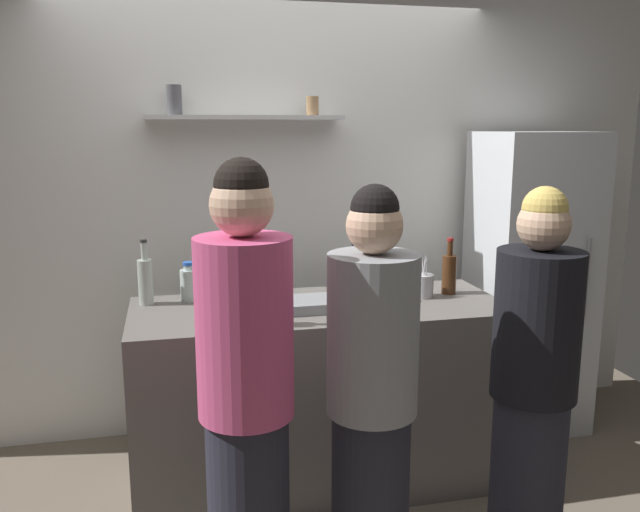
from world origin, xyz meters
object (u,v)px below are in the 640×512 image
Objects in this scene: person_grey_hoodie at (372,403)px; wine_bottle_green_glass at (261,301)px; utensil_holder at (423,285)px; wine_bottle_dark_glass at (354,278)px; refrigerator at (530,282)px; person_pink_top at (246,402)px; water_bottle_plastic at (189,284)px; wine_bottle_amber_glass at (449,273)px; baking_pan at (308,304)px; wine_bottle_pale_glass at (145,280)px; person_blonde at (533,388)px.

wine_bottle_green_glass is at bearing 166.64° from person_grey_hoodie.
utensil_holder is 0.67× the size of wine_bottle_dark_glass.
person_pink_top is at bearing -145.62° from refrigerator.
water_bottle_plastic is (-0.30, 0.51, -0.02)m from wine_bottle_green_glass.
wine_bottle_dark_glass is 0.94m from person_grey_hoodie.
utensil_holder is 0.73× the size of wine_bottle_amber_glass.
utensil_holder is 0.94m from wine_bottle_green_glass.
wine_bottle_amber_glass reaches higher than utensil_holder.
baking_pan is at bearing -171.46° from utensil_holder.
wine_bottle_amber_glass is (0.16, 0.04, 0.05)m from utensil_holder.
baking_pan is at bearing -67.82° from person_pink_top.
wine_bottle_pale_glass is at bearing 174.92° from wine_bottle_amber_glass.
refrigerator is 0.90m from utensil_holder.
wine_bottle_dark_glass reaches higher than utensil_holder.
person_pink_top reaches higher than water_bottle_plastic.
refrigerator reaches higher than wine_bottle_amber_glass.
wine_bottle_dark_glass is 0.19× the size of person_pink_top.
refrigerator is 6.04× the size of wine_bottle_green_glass.
person_grey_hoodie reaches higher than person_blonde.
wine_bottle_green_glass is 0.71m from wine_bottle_pale_glass.
person_grey_hoodie is (0.63, -1.11, -0.23)m from water_bottle_plastic.
baking_pan is at bearing 39.78° from wine_bottle_green_glass.
wine_bottle_green_glass is at bearing -140.22° from baking_pan.
wine_bottle_pale_glass is 0.20× the size of person_grey_hoodie.
person_blonde reaches higher than wine_bottle_amber_glass.
baking_pan is (-1.45, -0.43, 0.07)m from refrigerator.
person_grey_hoodie is at bearing -127.34° from wine_bottle_amber_glass.
person_blonde is at bearing -29.96° from wine_bottle_green_glass.
person_pink_top is at bearing -137.92° from utensil_holder.
wine_bottle_green_glass reaches higher than utensil_holder.
refrigerator is at bearing 24.47° from wine_bottle_amber_glass.
baking_pan is 0.81m from wine_bottle_amber_glass.
wine_bottle_pale_glass is (-1.56, 0.14, 0.01)m from wine_bottle_amber_glass.
person_pink_top is 1.08× the size of person_blonde.
wine_bottle_amber_glass is 0.19× the size of person_grey_hoodie.
baking_pan is 0.63m from water_bottle_plastic.
person_blonde is (0.50, -0.86, -0.28)m from wine_bottle_dark_glass.
wine_bottle_dark_glass is at bearing 28.94° from wine_bottle_green_glass.
wine_bottle_pale_glass reaches higher than wine_bottle_dark_glass.
utensil_holder is 0.13× the size of person_pink_top.
wine_bottle_dark_glass is 0.21× the size of person_blonde.
wine_bottle_amber_glass is at bearing 18.26° from wine_bottle_green_glass.
person_grey_hoodie is at bearing -85.09° from baking_pan.
wine_bottle_dark_glass is at bearing 126.45° from person_grey_hoodie.
refrigerator is 1.52m from baking_pan.
person_grey_hoodie reaches higher than wine_bottle_amber_glass.
wine_bottle_dark_glass is 0.84m from water_bottle_plastic.
utensil_holder is 0.74× the size of wine_bottle_green_glass.
water_bottle_plastic is at bearing 170.47° from utensil_holder.
person_blonde is (-0.04, -0.93, -0.27)m from wine_bottle_amber_glass.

